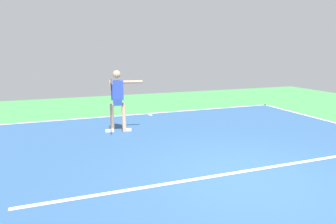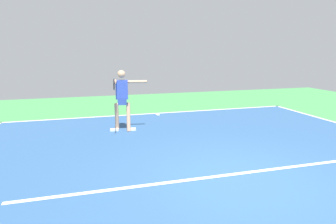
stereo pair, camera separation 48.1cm
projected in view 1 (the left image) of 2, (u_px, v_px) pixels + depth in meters
ground_plane at (245, 177)px, 5.62m from camera, size 22.18×22.18×0.00m
court_surface at (245, 177)px, 5.62m from camera, size 10.50×12.32×0.00m
court_line_baseline_near at (148, 113)px, 11.22m from camera, size 10.50×0.10×0.01m
court_line_service at (238, 172)px, 5.84m from camera, size 7.88×0.10×0.01m
court_line_centre_mark at (150, 115)px, 11.04m from camera, size 0.10×0.30×0.01m
tennis_player at (118, 97)px, 8.53m from camera, size 1.08×1.17×1.76m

